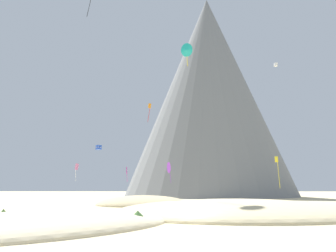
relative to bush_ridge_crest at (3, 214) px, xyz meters
The scene contains 17 objects.
ground_plane 15.78m from the bush_ridge_crest, 13.51° to the right, with size 400.00×400.00×0.00m, color beige.
dune_foreground_left 20.91m from the bush_ridge_crest, 13.64° to the left, with size 24.63×19.47×3.07m, color beige.
dune_foreground_right 8.61m from the bush_ridge_crest, 42.03° to the right, with size 20.99×11.90×2.30m, color beige.
dune_midground 25.73m from the bush_ridge_crest, 68.06° to the left, with size 13.65×14.25×2.90m, color #C6B284.
bush_ridge_crest is the anchor object (origin of this frame).
bush_far_right 31.96m from the bush_ridge_crest, 21.89° to the left, with size 2.10×2.10×1.05m, color #668C4C.
bush_mid_center 12.78m from the bush_ridge_crest, 21.61° to the right, with size 2.13×2.13×1.03m, color #477238.
bush_near_right 6.03m from the bush_ridge_crest, 57.80° to the right, with size 2.47×2.47×0.42m, color #477238.
rock_massif 85.30m from the bush_ridge_crest, 72.12° to the left, with size 69.18×69.18×61.88m.
kite_white_high 71.18m from the bush_ridge_crest, 53.44° to the left, with size 0.73×0.77×0.80m.
kite_violet_low 44.81m from the bush_ridge_crest, 72.94° to the left, with size 1.20×2.23×4.28m.
kite_magenta_low 54.15m from the bush_ridge_crest, 87.11° to the left, with size 0.26×1.01×3.50m.
kite_yellow_low 43.18m from the bush_ridge_crest, 43.18° to the left, with size 0.65×0.50×5.24m.
kite_teal_mid 37.02m from the bush_ridge_crest, 55.38° to the left, with size 2.23×1.82×3.75m.
kite_pink_low 54.66m from the bush_ridge_crest, 99.70° to the left, with size 0.79×0.76×4.19m.
kite_blue_low 56.37m from the bush_ridge_crest, 94.56° to the left, with size 1.48×1.48×1.11m.
kite_orange_mid 41.14m from the bush_ridge_crest, 75.61° to the left, with size 0.67×0.34×3.74m.
Camera 1 is at (-0.62, -26.81, 2.66)m, focal length 38.22 mm.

